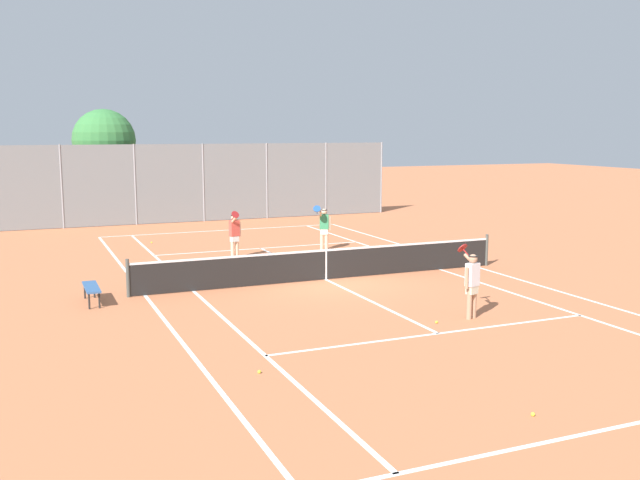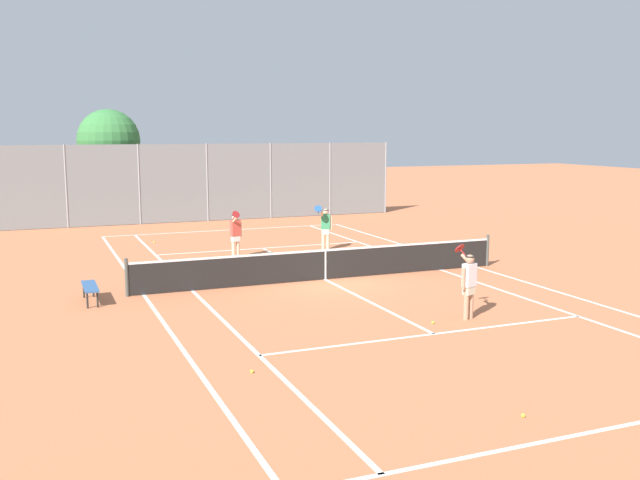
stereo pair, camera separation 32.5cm
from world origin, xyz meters
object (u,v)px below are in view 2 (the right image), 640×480
at_px(loose_tennis_ball_0, 252,371).
at_px(loose_tennis_ball_1, 523,415).
at_px(loose_tennis_ball_5, 154,242).
at_px(tree_behind_left, 109,142).
at_px(player_near_side, 469,282).
at_px(player_far_right, 325,226).
at_px(loose_tennis_ball_4, 191,272).
at_px(loose_tennis_ball_3, 433,322).
at_px(courtside_bench, 90,287).
at_px(tennis_net, 325,263).
at_px(loose_tennis_ball_2, 468,273).
at_px(player_far_left, 236,233).

distance_m(loose_tennis_ball_0, loose_tennis_ball_1, 5.02).
bearing_deg(loose_tennis_ball_5, tree_behind_left, 94.35).
xyz_separation_m(player_near_side, player_far_right, (0.66, 10.62, 0.00)).
bearing_deg(loose_tennis_ball_5, player_near_side, -70.97).
height_order(loose_tennis_ball_4, tree_behind_left, tree_behind_left).
height_order(loose_tennis_ball_3, courtside_bench, courtside_bench).
xyz_separation_m(tennis_net, loose_tennis_ball_2, (4.56, -0.95, -0.48)).
xyz_separation_m(player_near_side, loose_tennis_ball_2, (3.12, 4.63, -0.89)).
height_order(loose_tennis_ball_0, loose_tennis_ball_2, same).
height_order(loose_tennis_ball_2, loose_tennis_ball_4, same).
height_order(player_near_side, courtside_bench, player_near_side).
height_order(player_near_side, loose_tennis_ball_4, player_near_side).
bearing_deg(player_far_right, loose_tennis_ball_5, 143.44).
height_order(tennis_net, player_far_left, player_far_left).
bearing_deg(tree_behind_left, loose_tennis_ball_0, -90.43).
bearing_deg(tennis_net, player_far_right, 67.35).
bearing_deg(loose_tennis_ball_5, player_far_left, -65.53).
distance_m(loose_tennis_ball_4, loose_tennis_ball_5, 6.69).
bearing_deg(courtside_bench, loose_tennis_ball_4, 41.92).
relative_size(courtside_bench, tree_behind_left, 0.27).
xyz_separation_m(loose_tennis_ball_1, courtside_bench, (-5.80, 10.70, 0.38)).
bearing_deg(loose_tennis_ball_2, courtside_bench, 176.96).
bearing_deg(player_far_left, loose_tennis_ball_2, -42.37).
bearing_deg(tennis_net, loose_tennis_ball_3, -85.68).
xyz_separation_m(loose_tennis_ball_3, loose_tennis_ball_4, (-4.03, 8.32, 0.00)).
xyz_separation_m(tennis_net, loose_tennis_ball_4, (-3.60, 2.67, -0.48)).
bearing_deg(player_far_left, loose_tennis_ball_3, -79.07).
xyz_separation_m(player_far_left, tree_behind_left, (-2.83, 13.63, 3.05)).
height_order(player_far_left, loose_tennis_ball_1, player_far_left).
bearing_deg(loose_tennis_ball_1, loose_tennis_ball_3, 73.67).
relative_size(loose_tennis_ball_0, tree_behind_left, 0.01).
bearing_deg(courtside_bench, loose_tennis_ball_1, -61.56).
bearing_deg(courtside_bench, tennis_net, 2.80).
distance_m(player_far_left, loose_tennis_ball_0, 12.40).
xyz_separation_m(player_far_left, loose_tennis_ball_5, (-2.15, 4.72, -0.89)).
bearing_deg(tree_behind_left, courtside_bench, -97.85).
distance_m(player_near_side, loose_tennis_ball_2, 5.65).
bearing_deg(courtside_bench, player_near_side, -31.98).
height_order(tennis_net, loose_tennis_ball_4, tennis_net).
bearing_deg(loose_tennis_ball_5, tennis_net, -68.38).
bearing_deg(loose_tennis_ball_4, loose_tennis_ball_2, -23.92).
bearing_deg(loose_tennis_ball_4, tree_behind_left, 92.88).
height_order(player_far_left, player_far_right, same).
relative_size(player_far_left, loose_tennis_ball_0, 26.88).
bearing_deg(tree_behind_left, player_far_left, -78.28).
xyz_separation_m(loose_tennis_ball_0, loose_tennis_ball_1, (3.42, -3.67, 0.00)).
relative_size(player_far_left, player_far_right, 1.00).
relative_size(tennis_net, loose_tennis_ball_4, 181.82).
distance_m(tennis_net, player_near_side, 5.78).
height_order(loose_tennis_ball_1, loose_tennis_ball_3, same).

